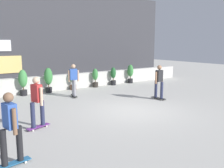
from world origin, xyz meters
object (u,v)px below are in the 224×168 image
potted_plant_5 (113,76)px  potted_plant_1 (23,81)px  potted_plant_4 (95,77)px  skater_foreground (10,126)px  potted_plant_6 (130,73)px  potted_plant_2 (48,79)px  potted_plant_3 (73,79)px  skater_by_wall_left (37,100)px  skater_far_left (74,79)px  skater_by_wall_right (159,81)px

potted_plant_5 → potted_plant_1: bearing=-180.0°
potted_plant_4 → skater_foreground: size_ratio=0.69×
potted_plant_5 → potted_plant_6: 1.46m
potted_plant_2 → potted_plant_3: bearing=0.0°
potted_plant_3 → potted_plant_4: size_ratio=1.02×
potted_plant_4 → potted_plant_6: potted_plant_6 is taller
potted_plant_1 → skater_by_wall_left: bearing=-100.4°
potted_plant_2 → potted_plant_6: potted_plant_2 is taller
potted_plant_5 → potted_plant_2: bearing=-180.0°
skater_foreground → skater_far_left: 7.20m
potted_plant_4 → skater_by_wall_left: skater_by_wall_left is taller
potted_plant_1 → skater_foreground: size_ratio=0.81×
potted_plant_3 → potted_plant_4: (1.53, 0.00, -0.02)m
potted_plant_3 → potted_plant_5: 2.92m
potted_plant_3 → skater_by_wall_right: 5.28m
potted_plant_6 → skater_foreground: 12.18m
skater_foreground → potted_plant_1: bearing=73.3°
skater_by_wall_right → skater_far_left: 4.31m
skater_by_wall_right → skater_far_left: size_ratio=1.00×
potted_plant_1 → skater_foreground: 7.92m
potted_plant_1 → potted_plant_2: bearing=0.0°
potted_plant_4 → potted_plant_5: 1.39m
potted_plant_4 → skater_by_wall_right: skater_by_wall_right is taller
skater_foreground → skater_by_wall_right: bearing=20.8°
skater_by_wall_left → potted_plant_6: bearing=33.5°
potted_plant_2 → potted_plant_6: bearing=0.0°
potted_plant_3 → skater_by_wall_left: size_ratio=0.70×
potted_plant_3 → potted_plant_1: bearing=-180.0°
potted_plant_1 → potted_plant_2: (1.38, 0.00, 0.01)m
skater_far_left → potted_plant_5: bearing=25.9°
potted_plant_2 → skater_foreground: size_ratio=0.82×
potted_plant_1 → skater_by_wall_right: size_ratio=0.81×
skater_foreground → skater_by_wall_right: 8.03m
skater_by_wall_left → skater_far_left: 4.76m
skater_by_wall_left → skater_far_left: same height
potted_plant_1 → skater_far_left: bearing=-41.7°
skater_far_left → skater_by_wall_right: bearing=-42.3°
potted_plant_3 → skater_by_wall_left: (-3.89, -5.48, 0.31)m
potted_plant_3 → skater_foreground: bearing=-124.2°
potted_plant_2 → potted_plant_5: potted_plant_2 is taller
skater_by_wall_right → potted_plant_4: bearing=99.8°
potted_plant_1 → potted_plant_2: 1.38m
potted_plant_1 → skater_by_wall_left: (-1.01, -5.48, 0.16)m
potted_plant_4 → potted_plant_2: bearing=-180.0°
potted_plant_1 → skater_foreground: (-2.27, -7.58, 0.16)m
potted_plant_2 → skater_by_wall_right: size_ratio=0.82×
potted_plant_4 → skater_by_wall_right: bearing=-80.2°
potted_plant_2 → skater_far_left: 1.95m
potted_plant_2 → potted_plant_1: bearing=-180.0°
potted_plant_2 → potted_plant_3: size_ratio=1.17×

